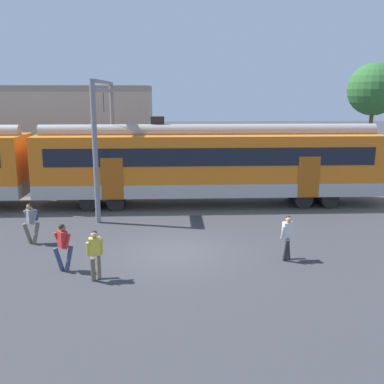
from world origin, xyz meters
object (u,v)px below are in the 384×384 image
(pedestrian_grey, at_px, (31,220))
(pedestrian_red, at_px, (63,244))
(pedestrian_yellow, at_px, (95,252))
(pedestrian_white, at_px, (288,235))

(pedestrian_grey, height_order, pedestrian_red, same)
(pedestrian_grey, relative_size, pedestrian_yellow, 1.00)
(pedestrian_grey, bearing_deg, pedestrian_red, -56.84)
(pedestrian_yellow, xyz_separation_m, pedestrian_white, (6.60, 1.46, 0.00))
(pedestrian_red, bearing_deg, pedestrian_grey, 123.16)
(pedestrian_grey, bearing_deg, pedestrian_yellow, -50.13)
(pedestrian_grey, distance_m, pedestrian_white, 9.99)
(pedestrian_red, height_order, pedestrian_yellow, same)
(pedestrian_yellow, bearing_deg, pedestrian_grey, 129.87)
(pedestrian_grey, height_order, pedestrian_white, same)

